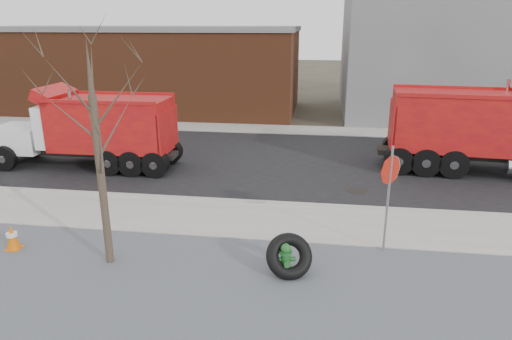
# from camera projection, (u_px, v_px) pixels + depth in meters

# --- Properties ---
(ground) EXTENTS (120.00, 120.00, 0.00)m
(ground) POSITION_uv_depth(u_px,v_px,m) (257.00, 225.00, 12.96)
(ground) COLOR #383328
(ground) RESTS_ON ground
(gravel_verge) EXTENTS (60.00, 5.00, 0.03)m
(gravel_verge) POSITION_uv_depth(u_px,v_px,m) (235.00, 293.00, 9.66)
(gravel_verge) COLOR gray
(gravel_verge) RESTS_ON ground
(sidewalk) EXTENTS (60.00, 2.50, 0.06)m
(sidewalk) POSITION_uv_depth(u_px,v_px,m) (259.00, 220.00, 13.19)
(sidewalk) COLOR #9E9B93
(sidewalk) RESTS_ON ground
(curb) EXTENTS (60.00, 0.15, 0.11)m
(curb) POSITION_uv_depth(u_px,v_px,m) (264.00, 203.00, 14.40)
(curb) COLOR #9E9B93
(curb) RESTS_ON ground
(road) EXTENTS (60.00, 9.40, 0.02)m
(road) POSITION_uv_depth(u_px,v_px,m) (278.00, 161.00, 18.89)
(road) COLOR black
(road) RESTS_ON ground
(far_sidewalk) EXTENTS (60.00, 2.00, 0.06)m
(far_sidewalk) POSITION_uv_depth(u_px,v_px,m) (288.00, 130.00, 24.25)
(far_sidewalk) COLOR #9E9B93
(far_sidewalk) RESTS_ON ground
(building_grey) EXTENTS (12.00, 10.00, 8.00)m
(building_grey) POSITION_uv_depth(u_px,v_px,m) (446.00, 48.00, 27.48)
(building_grey) COLOR gray
(building_grey) RESTS_ON ground
(building_brick) EXTENTS (20.20, 8.20, 5.30)m
(building_brick) POSITION_uv_depth(u_px,v_px,m) (140.00, 68.00, 29.48)
(building_brick) COLOR brown
(building_brick) RESTS_ON ground
(bare_tree) EXTENTS (3.20, 3.20, 5.20)m
(bare_tree) POSITION_uv_depth(u_px,v_px,m) (96.00, 128.00, 9.92)
(bare_tree) COLOR #382D23
(bare_tree) RESTS_ON ground
(fire_hydrant) EXTENTS (0.46, 0.45, 0.80)m
(fire_hydrant) POSITION_uv_depth(u_px,v_px,m) (286.00, 261.00, 10.25)
(fire_hydrant) COLOR #25622D
(fire_hydrant) RESTS_ON ground
(truck_tire) EXTENTS (1.27, 1.13, 1.04)m
(truck_tire) POSITION_uv_depth(u_px,v_px,m) (289.00, 256.00, 10.26)
(truck_tire) COLOR black
(truck_tire) RESTS_ON ground
(stop_sign) EXTENTS (0.53, 0.56, 2.74)m
(stop_sign) POSITION_uv_depth(u_px,v_px,m) (390.00, 181.00, 10.90)
(stop_sign) COLOR gray
(stop_sign) RESTS_ON ground
(traffic_cone_near) EXTENTS (0.35, 0.35, 0.68)m
(traffic_cone_near) POSITION_uv_depth(u_px,v_px,m) (12.00, 237.00, 11.45)
(traffic_cone_near) COLOR #E66307
(traffic_cone_near) RESTS_ON ground
(dump_truck_red_a) EXTENTS (8.54, 2.95, 3.42)m
(dump_truck_red_a) POSITION_uv_depth(u_px,v_px,m) (489.00, 128.00, 16.95)
(dump_truck_red_a) COLOR black
(dump_truck_red_a) RESTS_ON ground
(dump_truck_red_b) EXTENTS (7.42, 2.18, 3.14)m
(dump_truck_red_b) POSITION_uv_depth(u_px,v_px,m) (91.00, 128.00, 17.63)
(dump_truck_red_b) COLOR black
(dump_truck_red_b) RESTS_ON ground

